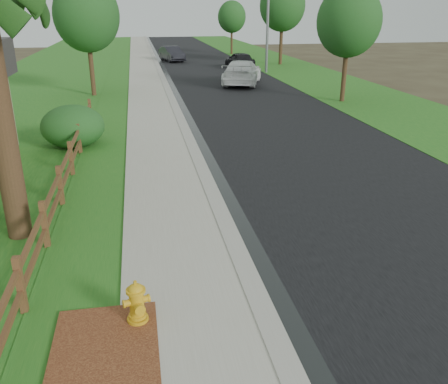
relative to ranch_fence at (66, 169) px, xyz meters
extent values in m
plane|color=#372D1E|center=(3.60, -6.40, -0.62)|extent=(120.00, 120.00, 0.00)
cube|color=black|center=(8.20, 28.60, -0.61)|extent=(8.00, 90.00, 0.02)
cube|color=gray|center=(4.00, 28.60, -0.56)|extent=(0.40, 90.00, 0.12)
cube|color=black|center=(4.35, 28.60, -0.60)|extent=(0.50, 90.00, 0.00)
cube|color=#9E9989|center=(2.70, 28.60, -0.57)|extent=(2.20, 90.00, 0.10)
cube|color=#1B5D1A|center=(0.80, 28.60, -0.59)|extent=(1.60, 90.00, 0.06)
cube|color=#1B5D1A|center=(-4.40, 28.60, -0.60)|extent=(9.00, 90.00, 0.04)
cube|color=#1B5D1A|center=(15.10, 28.60, -0.60)|extent=(6.00, 90.00, 0.04)
cube|color=brown|center=(1.40, -7.40, -0.56)|extent=(1.60, 2.40, 0.11)
cube|color=#532F1B|center=(0.00, -6.00, -0.07)|extent=(0.12, 0.12, 1.10)
cube|color=#532F1B|center=(0.00, -3.60, -0.07)|extent=(0.12, 0.12, 1.10)
cube|color=#532F1B|center=(0.00, -1.20, -0.07)|extent=(0.12, 0.12, 1.10)
cube|color=#532F1B|center=(0.00, 1.20, -0.07)|extent=(0.12, 0.12, 1.10)
cube|color=#532F1B|center=(0.00, 3.60, -0.07)|extent=(0.12, 0.12, 1.10)
cube|color=#532F1B|center=(0.00, 6.00, -0.07)|extent=(0.12, 0.12, 1.10)
cube|color=#532F1B|center=(0.00, 8.40, -0.07)|extent=(0.12, 0.12, 1.10)
cube|color=#532F1B|center=(0.00, -7.20, -0.17)|extent=(0.08, 2.35, 0.10)
cube|color=#532F1B|center=(0.00, -4.80, -0.17)|extent=(0.08, 2.35, 0.10)
cube|color=#532F1B|center=(0.00, -4.80, 0.23)|extent=(0.08, 2.35, 0.10)
cube|color=#532F1B|center=(0.00, -2.40, -0.17)|extent=(0.08, 2.35, 0.10)
cube|color=#532F1B|center=(0.00, -2.40, 0.23)|extent=(0.08, 2.35, 0.10)
cube|color=#532F1B|center=(0.00, 0.00, -0.17)|extent=(0.08, 2.35, 0.10)
cube|color=#532F1B|center=(0.00, 0.00, 0.23)|extent=(0.08, 2.35, 0.10)
cube|color=#532F1B|center=(0.00, 2.40, -0.17)|extent=(0.08, 2.35, 0.10)
cube|color=#532F1B|center=(0.00, 2.40, 0.23)|extent=(0.08, 2.35, 0.10)
cube|color=#532F1B|center=(0.00, 4.80, -0.17)|extent=(0.08, 2.35, 0.10)
cube|color=#532F1B|center=(0.00, 4.80, 0.23)|extent=(0.08, 2.35, 0.10)
cube|color=#532F1B|center=(0.00, 7.20, -0.17)|extent=(0.08, 2.35, 0.10)
cube|color=#532F1B|center=(0.00, 7.20, 0.23)|extent=(0.08, 2.35, 0.10)
cylinder|color=#372A16|center=(-0.70, -2.90, 2.13)|extent=(0.52, 0.52, 5.50)
cylinder|color=gold|center=(1.90, -6.67, -0.49)|extent=(0.35, 0.35, 0.06)
cylinder|color=gold|center=(1.90, -6.67, -0.21)|extent=(0.23, 0.23, 0.53)
cylinder|color=gold|center=(1.90, -6.67, -0.42)|extent=(0.29, 0.29, 0.05)
cylinder|color=gold|center=(1.90, -6.67, 0.05)|extent=(0.32, 0.32, 0.05)
ellipsoid|color=gold|center=(1.90, -6.67, 0.07)|extent=(0.26, 0.26, 0.19)
cylinder|color=gold|center=(1.90, -6.67, 0.20)|extent=(0.06, 0.06, 0.07)
cylinder|color=gold|center=(1.94, -6.82, -0.18)|extent=(0.18, 0.16, 0.15)
cylinder|color=gold|center=(1.73, -6.72, -0.14)|extent=(0.16, 0.15, 0.12)
cylinder|color=gold|center=(2.07, -6.63, -0.14)|extent=(0.16, 0.15, 0.12)
imported|color=white|center=(9.09, 18.37, 0.19)|extent=(3.89, 5.87, 1.58)
imported|color=black|center=(10.80, 27.06, 0.08)|extent=(2.14, 4.17, 1.36)
imported|color=black|center=(5.60, 33.83, 0.09)|extent=(2.41, 4.37, 1.37)
cylinder|color=gray|center=(12.30, 24.02, 4.39)|extent=(0.20, 0.20, 10.02)
ellipsoid|color=#21481A|center=(-0.30, 4.57, 0.17)|extent=(2.97, 2.97, 1.57)
cylinder|color=#372A16|center=(-0.39, 15.72, 1.33)|extent=(0.27, 0.27, 3.90)
ellipsoid|color=#21481A|center=(-0.39, 15.72, 3.84)|extent=(3.65, 3.65, 4.02)
cylinder|color=#372A16|center=(13.22, 11.33, 1.22)|extent=(0.25, 0.25, 3.67)
ellipsoid|color=#21481A|center=(13.22, 11.33, 3.58)|extent=(3.36, 3.36, 3.70)
cylinder|color=#372A16|center=(15.00, 29.23, 1.57)|extent=(0.30, 0.30, 4.37)
ellipsoid|color=#21481A|center=(15.00, 29.23, 4.37)|extent=(3.95, 3.95, 4.34)
cylinder|color=#372A16|center=(12.60, 39.78, 1.08)|extent=(0.23, 0.23, 3.40)
ellipsoid|color=#21481A|center=(12.60, 39.78, 3.27)|extent=(3.01, 3.01, 3.31)
camera|label=1|loc=(2.14, -13.28, 4.28)|focal=38.00mm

